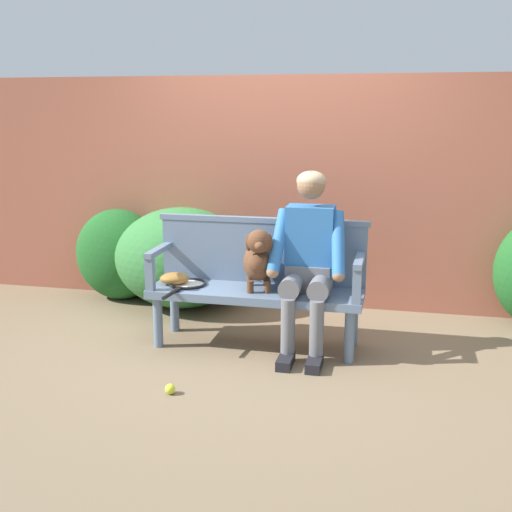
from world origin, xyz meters
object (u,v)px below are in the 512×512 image
object	(u,v)px
garden_bench	(256,297)
tennis_racket	(186,285)
person_seated	(309,256)
tennis_ball	(170,389)
baseball_glove	(175,279)
dog_on_bench	(259,259)

from	to	relation	value
garden_bench	tennis_racket	distance (m)	0.54
person_seated	tennis_ball	bearing A→B (deg)	-128.00
tennis_racket	tennis_ball	xyz separation A→B (m)	(0.20, -0.90, -0.42)
garden_bench	baseball_glove	world-z (taller)	baseball_glove
garden_bench	baseball_glove	distance (m)	0.64
dog_on_bench	tennis_ball	world-z (taller)	dog_on_bench
tennis_ball	garden_bench	bearing A→B (deg)	70.21
person_seated	tennis_ball	world-z (taller)	person_seated
person_seated	dog_on_bench	distance (m)	0.36
garden_bench	baseball_glove	xyz separation A→B (m)	(-0.63, -0.01, 0.11)
person_seated	dog_on_bench	size ratio (longest dim) A/B	2.77
tennis_ball	dog_on_bench	bearing A→B (deg)	68.10
garden_bench	baseball_glove	size ratio (longest dim) A/B	7.14
garden_bench	tennis_ball	xyz separation A→B (m)	(-0.34, -0.93, -0.35)
dog_on_bench	tennis_ball	size ratio (longest dim) A/B	7.18
person_seated	baseball_glove	size ratio (longest dim) A/B	5.96
person_seated	tennis_racket	xyz separation A→B (m)	(-0.92, -0.02, -0.27)
garden_bench	baseball_glove	bearing A→B (deg)	-179.32
person_seated	tennis_ball	xyz separation A→B (m)	(-0.72, -0.92, -0.68)
tennis_racket	baseball_glove	distance (m)	0.11
tennis_racket	dog_on_bench	bearing A→B (deg)	0.08
garden_bench	person_seated	distance (m)	0.51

